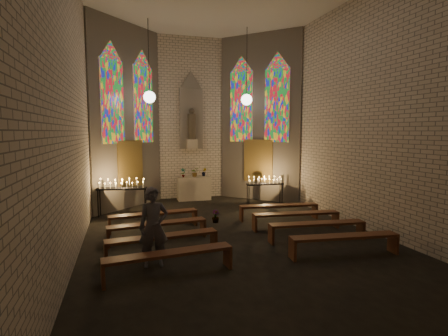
{
  "coord_description": "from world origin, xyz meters",
  "views": [
    {
      "loc": [
        -2.92,
        -9.19,
        2.94
      ],
      "look_at": [
        0.23,
        1.6,
        1.76
      ],
      "focal_mm": 28.0,
      "sensor_mm": 36.0,
      "label": 1
    }
  ],
  "objects_px": {
    "altar": "(194,188)",
    "visitor": "(154,227)",
    "aisle_flower_pot": "(216,216)",
    "votive_stand_left": "(122,186)",
    "votive_stand_right": "(265,182)"
  },
  "relations": [
    {
      "from": "votive_stand_left",
      "to": "votive_stand_right",
      "type": "xyz_separation_m",
      "value": [
        5.49,
        0.31,
        -0.13
      ]
    },
    {
      "from": "altar",
      "to": "votive_stand_right",
      "type": "relative_size",
      "value": 0.93
    },
    {
      "from": "visitor",
      "to": "votive_stand_left",
      "type": "bearing_deg",
      "value": 98.03
    },
    {
      "from": "altar",
      "to": "votive_stand_left",
      "type": "bearing_deg",
      "value": -143.98
    },
    {
      "from": "votive_stand_left",
      "to": "visitor",
      "type": "distance_m",
      "value": 4.99
    },
    {
      "from": "votive_stand_left",
      "to": "visitor",
      "type": "bearing_deg",
      "value": -72.74
    },
    {
      "from": "altar",
      "to": "aisle_flower_pot",
      "type": "bearing_deg",
      "value": -91.18
    },
    {
      "from": "altar",
      "to": "visitor",
      "type": "bearing_deg",
      "value": -108.03
    },
    {
      "from": "aisle_flower_pot",
      "to": "visitor",
      "type": "relative_size",
      "value": 0.23
    },
    {
      "from": "aisle_flower_pot",
      "to": "votive_stand_left",
      "type": "height_order",
      "value": "votive_stand_left"
    },
    {
      "from": "votive_stand_right",
      "to": "aisle_flower_pot",
      "type": "bearing_deg",
      "value": -135.79
    },
    {
      "from": "altar",
      "to": "votive_stand_left",
      "type": "relative_size",
      "value": 0.81
    },
    {
      "from": "aisle_flower_pot",
      "to": "votive_stand_left",
      "type": "relative_size",
      "value": 0.24
    },
    {
      "from": "visitor",
      "to": "altar",
      "type": "bearing_deg",
      "value": 72.43
    },
    {
      "from": "votive_stand_left",
      "to": "visitor",
      "type": "xyz_separation_m",
      "value": [
        0.66,
        -4.94,
        -0.18
      ]
    }
  ]
}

